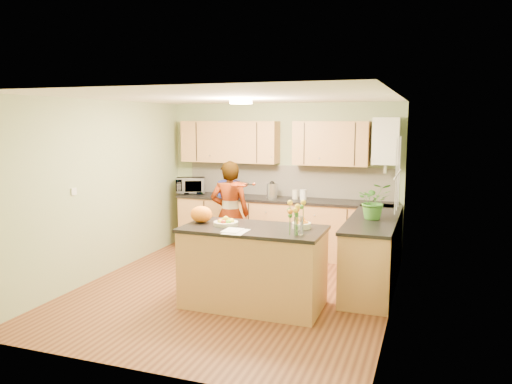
% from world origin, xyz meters
% --- Properties ---
extents(floor, '(4.50, 4.50, 0.00)m').
position_xyz_m(floor, '(0.00, 0.00, 0.00)').
color(floor, '#542A18').
rests_on(floor, ground).
extents(ceiling, '(4.00, 4.50, 0.02)m').
position_xyz_m(ceiling, '(0.00, 0.00, 2.50)').
color(ceiling, white).
rests_on(ceiling, wall_back).
extents(wall_back, '(4.00, 0.02, 2.50)m').
position_xyz_m(wall_back, '(0.00, 2.25, 1.25)').
color(wall_back, '#98AA79').
rests_on(wall_back, floor).
extents(wall_front, '(4.00, 0.02, 2.50)m').
position_xyz_m(wall_front, '(0.00, -2.25, 1.25)').
color(wall_front, '#98AA79').
rests_on(wall_front, floor).
extents(wall_left, '(0.02, 4.50, 2.50)m').
position_xyz_m(wall_left, '(-2.00, 0.00, 1.25)').
color(wall_left, '#98AA79').
rests_on(wall_left, floor).
extents(wall_right, '(0.02, 4.50, 2.50)m').
position_xyz_m(wall_right, '(2.00, 0.00, 1.25)').
color(wall_right, '#98AA79').
rests_on(wall_right, floor).
extents(back_counter, '(3.64, 0.62, 0.94)m').
position_xyz_m(back_counter, '(0.10, 1.95, 0.47)').
color(back_counter, '#A27741').
rests_on(back_counter, floor).
extents(right_counter, '(0.62, 2.24, 0.94)m').
position_xyz_m(right_counter, '(1.70, 0.85, 0.47)').
color(right_counter, '#A27741').
rests_on(right_counter, floor).
extents(splashback, '(3.60, 0.02, 0.52)m').
position_xyz_m(splashback, '(0.10, 2.23, 1.20)').
color(splashback, beige).
rests_on(splashback, back_counter).
extents(upper_cabinets, '(3.20, 0.34, 0.70)m').
position_xyz_m(upper_cabinets, '(-0.18, 2.08, 1.85)').
color(upper_cabinets, '#A27741').
rests_on(upper_cabinets, wall_back).
extents(boiler, '(0.40, 0.30, 0.86)m').
position_xyz_m(boiler, '(1.70, 2.09, 1.90)').
color(boiler, white).
rests_on(boiler, wall_back).
extents(window_right, '(0.01, 1.30, 1.05)m').
position_xyz_m(window_right, '(1.99, 0.60, 1.55)').
color(window_right, white).
rests_on(window_right, wall_right).
extents(light_switch, '(0.02, 0.09, 0.09)m').
position_xyz_m(light_switch, '(-1.99, -0.60, 1.30)').
color(light_switch, white).
rests_on(light_switch, wall_left).
extents(ceiling_lamp, '(0.30, 0.30, 0.07)m').
position_xyz_m(ceiling_lamp, '(0.00, 0.30, 2.46)').
color(ceiling_lamp, '#FFEABF').
rests_on(ceiling_lamp, ceiling).
extents(peninsula_island, '(1.68, 0.86, 0.96)m').
position_xyz_m(peninsula_island, '(0.43, -0.42, 0.48)').
color(peninsula_island, '#A27741').
rests_on(peninsula_island, floor).
extents(fruit_dish, '(0.30, 0.30, 0.10)m').
position_xyz_m(fruit_dish, '(0.08, -0.42, 1.01)').
color(fruit_dish, beige).
rests_on(fruit_dish, peninsula_island).
extents(orange_bowl, '(0.22, 0.22, 0.13)m').
position_xyz_m(orange_bowl, '(0.98, -0.27, 1.02)').
color(orange_bowl, beige).
rests_on(orange_bowl, peninsula_island).
extents(flower_vase, '(0.24, 0.24, 0.44)m').
position_xyz_m(flower_vase, '(1.03, -0.60, 1.26)').
color(flower_vase, silver).
rests_on(flower_vase, peninsula_island).
extents(orange_bag, '(0.32, 0.28, 0.21)m').
position_xyz_m(orange_bag, '(-0.27, -0.37, 1.07)').
color(orange_bag, orange).
rests_on(orange_bag, peninsula_island).
extents(papers, '(0.24, 0.32, 0.01)m').
position_xyz_m(papers, '(0.33, -0.72, 0.97)').
color(papers, white).
rests_on(papers, peninsula_island).
extents(violinist, '(0.66, 0.51, 1.62)m').
position_xyz_m(violinist, '(-0.47, 1.03, 0.81)').
color(violinist, tan).
rests_on(violinist, floor).
extents(violin, '(0.63, 0.55, 0.16)m').
position_xyz_m(violin, '(-0.27, 0.81, 1.29)').
color(violin, '#4C1804').
rests_on(violin, violinist).
extents(microwave, '(0.59, 0.51, 0.27)m').
position_xyz_m(microwave, '(-1.60, 1.95, 1.08)').
color(microwave, white).
rests_on(microwave, back_counter).
extents(blue_box, '(0.34, 0.26, 0.26)m').
position_xyz_m(blue_box, '(-0.86, 1.94, 1.07)').
color(blue_box, navy).
rests_on(blue_box, back_counter).
extents(kettle, '(0.18, 0.18, 0.33)m').
position_xyz_m(kettle, '(-0.09, 1.93, 1.07)').
color(kettle, silver).
rests_on(kettle, back_counter).
extents(jar_cream, '(0.13, 0.13, 0.15)m').
position_xyz_m(jar_cream, '(0.30, 1.96, 1.02)').
color(jar_cream, beige).
rests_on(jar_cream, back_counter).
extents(jar_white, '(0.13, 0.13, 0.16)m').
position_xyz_m(jar_white, '(0.44, 1.93, 1.02)').
color(jar_white, white).
rests_on(jar_white, back_counter).
extents(potted_plant, '(0.52, 0.48, 0.48)m').
position_xyz_m(potted_plant, '(1.70, 0.69, 1.18)').
color(potted_plant, '#387727').
rests_on(potted_plant, right_counter).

